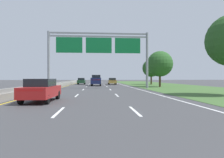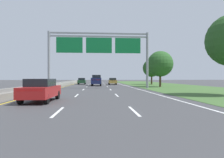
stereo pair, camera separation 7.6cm
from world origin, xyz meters
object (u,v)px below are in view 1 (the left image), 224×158
(car_gold_right_lane_sedan, at_px, (112,81))
(pickup_truck_navy, at_px, (96,80))
(car_darkgreen_left_lane_sedan, at_px, (81,81))
(car_red_left_lane_sedan, at_px, (41,90))
(overhead_sign_gantry, at_px, (99,48))
(roadside_tree_mid, at_px, (160,64))
(roadside_tree_far, at_px, (151,68))

(car_gold_right_lane_sedan, bearing_deg, pickup_truck_navy, 150.57)
(car_darkgreen_left_lane_sedan, relative_size, car_red_left_lane_sedan, 0.99)
(car_gold_right_lane_sedan, height_order, car_red_left_lane_sedan, same)
(overhead_sign_gantry, xyz_separation_m, roadside_tree_mid, (10.85, 4.79, -2.00))
(pickup_truck_navy, relative_size, car_red_left_lane_sedan, 1.22)
(car_red_left_lane_sedan, bearing_deg, car_darkgreen_left_lane_sedan, 1.53)
(car_gold_right_lane_sedan, height_order, roadside_tree_far, roadside_tree_far)
(pickup_truck_navy, height_order, roadside_tree_mid, roadside_tree_mid)
(car_darkgreen_left_lane_sedan, bearing_deg, pickup_truck_navy, -158.15)
(roadside_tree_mid, bearing_deg, car_darkgreen_left_lane_sedan, 134.62)
(roadside_tree_mid, distance_m, roadside_tree_far, 12.20)
(car_gold_right_lane_sedan, xyz_separation_m, car_red_left_lane_sedan, (-7.48, -33.65, 0.00))
(car_gold_right_lane_sedan, xyz_separation_m, roadside_tree_far, (9.25, -0.71, 3.08))
(roadside_tree_mid, xyz_separation_m, roadside_tree_far, (1.74, 12.08, -0.17))
(car_red_left_lane_sedan, distance_m, roadside_tree_far, 37.07)
(pickup_truck_navy, bearing_deg, roadside_tree_far, -64.38)
(roadside_tree_far, bearing_deg, roadside_tree_mid, -98.19)
(car_gold_right_lane_sedan, height_order, roadside_tree_mid, roadside_tree_mid)
(roadside_tree_far, bearing_deg, car_red_left_lane_sedan, -116.93)
(pickup_truck_navy, relative_size, car_gold_right_lane_sedan, 1.24)
(car_red_left_lane_sedan, bearing_deg, overhead_sign_gantry, -12.75)
(overhead_sign_gantry, relative_size, roadside_tree_far, 2.51)
(overhead_sign_gantry, height_order, car_red_left_lane_sedan, overhead_sign_gantry)
(overhead_sign_gantry, height_order, pickup_truck_navy, overhead_sign_gantry)
(overhead_sign_gantry, distance_m, pickup_truck_navy, 12.07)
(pickup_truck_navy, distance_m, car_red_left_lane_sedan, 27.31)
(overhead_sign_gantry, height_order, roadside_tree_far, overhead_sign_gantry)
(car_gold_right_lane_sedan, bearing_deg, car_red_left_lane_sedan, 167.67)
(overhead_sign_gantry, bearing_deg, pickup_truck_navy, 92.14)
(pickup_truck_navy, distance_m, roadside_tree_mid, 13.20)
(pickup_truck_navy, bearing_deg, car_gold_right_lane_sedan, -28.36)
(car_darkgreen_left_lane_sedan, height_order, car_red_left_lane_sedan, same)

